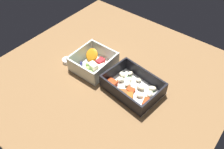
{
  "coord_description": "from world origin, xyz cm",
  "views": [
    {
      "loc": [
        -36.58,
        44.61,
        62.1
      ],
      "look_at": [
        -1.27,
        0.29,
        4.0
      ],
      "focal_mm": 37.17,
      "sensor_mm": 36.0,
      "label": 1
    }
  ],
  "objects": [
    {
      "name": "pasta_container",
      "position": [
        -10.01,
        0.41,
        3.69
      ],
      "size": [
        19.72,
        15.17,
        5.38
      ],
      "rotation": [
        0.0,
        0.0,
        -0.11
      ],
      "color": "white",
      "rests_on": "table_surface"
    },
    {
      "name": "paper_cup_liner",
      "position": [
        17.55,
        4.21,
        2.71
      ],
      "size": [
        3.5,
        3.5,
        1.42
      ],
      "primitive_type": "cylinder",
      "color": "white",
      "rests_on": "table_surface"
    },
    {
      "name": "fruit_bowl",
      "position": [
        7.69,
        0.27,
        4.05
      ],
      "size": [
        13.43,
        14.08,
        5.93
      ],
      "rotation": [
        0.0,
        0.0,
        0.01
      ],
      "color": "silver",
      "rests_on": "table_surface"
    },
    {
      "name": "table_surface",
      "position": [
        0.0,
        0.0,
        1.0
      ],
      "size": [
        80.0,
        80.0,
        2.0
      ],
      "primitive_type": "cube",
      "color": "brown",
      "rests_on": "ground"
    }
  ]
}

